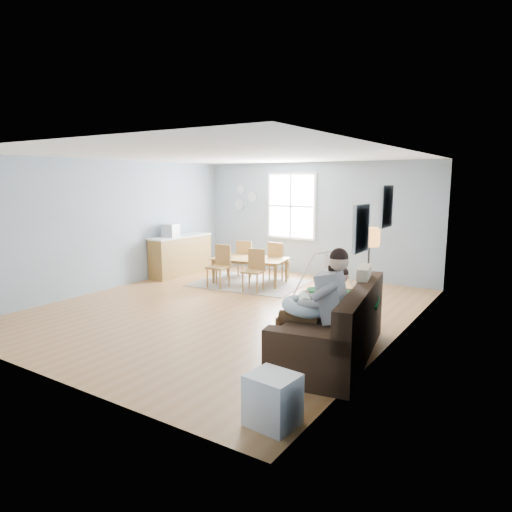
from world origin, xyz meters
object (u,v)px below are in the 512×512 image
Objects in this scene: chair_sw at (220,263)px; chair_se at (255,268)px; dining_table at (250,271)px; chair_ne at (277,259)px; father at (318,302)px; storage_cube at (272,400)px; monitor at (171,231)px; chair_nw at (246,256)px; floor_lamp at (369,245)px; baby_swing at (326,279)px; counter at (181,255)px; sofa at (335,332)px; toddler at (334,293)px.

chair_se is (0.83, 0.08, -0.02)m from chair_sw.
chair_ne is at bearing 49.15° from dining_table.
dining_table is at bearing 134.21° from father.
monitor is (-5.39, 4.40, 0.87)m from storage_cube.
storage_cube is 0.57× the size of chair_nw.
dining_table is 0.74m from chair_se.
floor_lamp is 1.33× the size of baby_swing.
storage_cube is 0.56× the size of chair_ne.
monitor is (-1.92, -0.45, 0.83)m from dining_table.
floor_lamp reaches higher than father.
monitor reaches higher than counter.
sofa reaches higher than chair_nw.
counter is at bearing 162.72° from chair_sw.
floor_lamp is at bearing 94.16° from storage_cube.
chair_sw reaches higher than chair_nw.
dining_table is (-3.17, 2.74, -0.50)m from toddler.
chair_se is at bearing -9.59° from counter.
monitor is at bearing 154.46° from sofa.
chair_nw is (-3.64, 3.27, -0.29)m from toddler.
storage_cube is at bearing -80.40° from father.
storage_cube is at bearing -72.03° from baby_swing.
chair_ne is (0.82, 0.08, 0.01)m from chair_nw.
counter is 4.98× the size of monitor.
floor_lamp is at bearing -14.77° from chair_sw.
chair_nw reaches higher than storage_cube.
father is 0.92× the size of dining_table.
floor_lamp reaches higher than toddler.
father is 3.00× the size of storage_cube.
toddler is (-0.04, 0.56, -0.01)m from father.
toddler is 1.81× the size of storage_cube.
baby_swing is (1.70, -1.11, -0.07)m from chair_ne.
chair_sw is 1.15m from chair_nw.
father is 1.66× the size of toddler.
baby_swing is at bearing 107.97° from storage_cube.
dining_table is at bearing 13.26° from monitor.
dining_table is 0.74m from chair_sw.
counter is 1.48× the size of baby_swing.
chair_nw is 0.50× the size of counter.
storage_cube is (0.24, -3.29, -1.05)m from floor_lamp.
storage_cube is at bearing -55.25° from chair_se.
counter reaches higher than chair_sw.
chair_se is (-2.73, 2.77, -0.31)m from father.
chair_nw is at bearing 120.59° from dining_table.
chair_ne is at bearing 126.10° from father.
chair_se is 0.50× the size of counter.
father is at bearing -103.92° from sofa.
chair_se is 0.98× the size of chair_ne.
dining_table is at bearing 131.86° from chair_se.
toddler is 0.57× the size of floor_lamp.
floor_lamp is at bearing -20.45° from chair_se.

